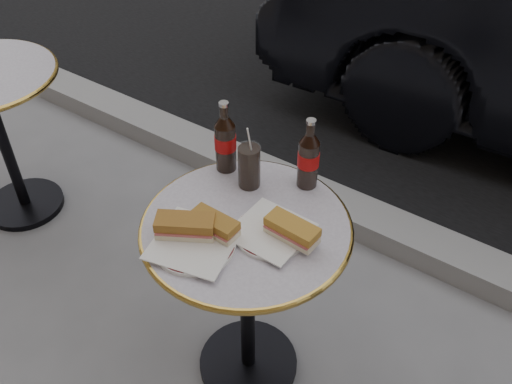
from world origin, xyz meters
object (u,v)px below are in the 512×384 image
Objects in this scene: plate_left at (195,244)px; cola_bottle_right at (309,153)px; cola_bottle_left at (225,136)px; plate_right at (271,233)px; cola_glass at (249,166)px; bistro_table at (247,303)px.

cola_bottle_right is (0.12, 0.40, 0.11)m from plate_left.
cola_bottle_left is (-0.14, 0.33, 0.12)m from plate_left.
plate_right is 0.24m from cola_glass.
plate_right is at bearing -30.83° from cola_bottle_left.
plate_left is 0.22m from plate_right.
cola_bottle_right is (-0.03, 0.25, 0.11)m from plate_right.
bistro_table is 0.38m from plate_right.
cola_bottle_left is at bearing 166.29° from cola_glass.
cola_bottle_right reaches higher than bistro_table.
cola_bottle_right reaches higher than cola_glass.
plate_left is at bearing -133.28° from plate_right.
bistro_table is 3.16× the size of plate_left.
cola_bottle_left reaches higher than cola_bottle_right.
cola_bottle_left is 0.27m from cola_bottle_right.
plate_right is 1.44× the size of cola_glass.
cola_bottle_left reaches higher than plate_left.
cola_bottle_right is (0.26, 0.08, -0.00)m from cola_bottle_left.
bistro_table is 3.49× the size of plate_right.
bistro_table is at bearing -40.98° from cola_bottle_left.
cola_bottle_right is (0.05, 0.25, 0.49)m from bistro_table.
cola_bottle_right is at bearing 16.63° from cola_bottle_left.
plate_left reaches higher than plate_right.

